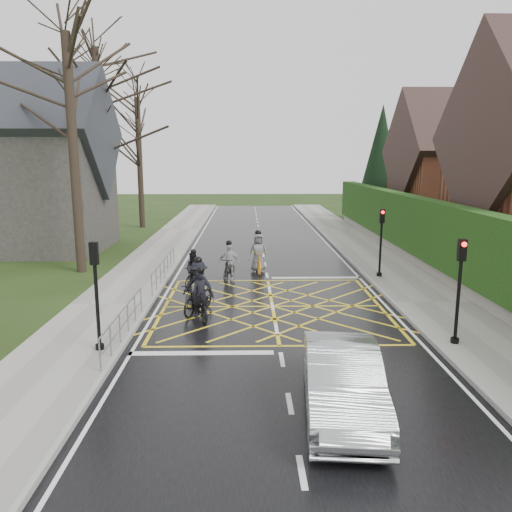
{
  "coord_description": "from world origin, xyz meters",
  "views": [
    {
      "loc": [
        -0.96,
        -17.85,
        5.43
      ],
      "look_at": [
        -0.55,
        3.19,
        1.3
      ],
      "focal_mm": 35.0,
      "sensor_mm": 36.0,
      "label": 1
    }
  ],
  "objects_px": {
    "cyclist_lead": "(258,258)",
    "cyclist_front": "(229,266)",
    "cyclist_rear": "(201,302)",
    "cyclist_mid": "(199,292)",
    "car": "(342,380)",
    "cyclist_back": "(194,273)"
  },
  "relations": [
    {
      "from": "cyclist_mid",
      "to": "cyclist_lead",
      "type": "xyz_separation_m",
      "value": [
        2.27,
        6.42,
        -0.03
      ]
    },
    {
      "from": "cyclist_mid",
      "to": "cyclist_front",
      "type": "height_order",
      "value": "cyclist_mid"
    },
    {
      "from": "cyclist_rear",
      "to": "car",
      "type": "relative_size",
      "value": 0.44
    },
    {
      "from": "cyclist_mid",
      "to": "cyclist_lead",
      "type": "relative_size",
      "value": 1.02
    },
    {
      "from": "cyclist_mid",
      "to": "cyclist_front",
      "type": "relative_size",
      "value": 1.16
    },
    {
      "from": "cyclist_rear",
      "to": "cyclist_mid",
      "type": "xyz_separation_m",
      "value": [
        -0.15,
        0.71,
        0.15
      ]
    },
    {
      "from": "cyclist_rear",
      "to": "car",
      "type": "xyz_separation_m",
      "value": [
        3.62,
        -6.52,
        0.15
      ]
    },
    {
      "from": "cyclist_back",
      "to": "cyclist_mid",
      "type": "height_order",
      "value": "cyclist_mid"
    },
    {
      "from": "cyclist_lead",
      "to": "cyclist_front",
      "type": "bearing_deg",
      "value": -133.49
    },
    {
      "from": "cyclist_back",
      "to": "cyclist_front",
      "type": "bearing_deg",
      "value": 59.92
    },
    {
      "from": "cyclist_mid",
      "to": "cyclist_front",
      "type": "xyz_separation_m",
      "value": [
        0.93,
        4.71,
        -0.07
      ]
    },
    {
      "from": "cyclist_front",
      "to": "car",
      "type": "distance_m",
      "value": 12.28
    },
    {
      "from": "car",
      "to": "cyclist_rear",
      "type": "bearing_deg",
      "value": 124.04
    },
    {
      "from": "cyclist_front",
      "to": "cyclist_lead",
      "type": "distance_m",
      "value": 2.18
    },
    {
      "from": "cyclist_back",
      "to": "cyclist_mid",
      "type": "bearing_deg",
      "value": -62.39
    },
    {
      "from": "cyclist_back",
      "to": "cyclist_front",
      "type": "height_order",
      "value": "cyclist_front"
    },
    {
      "from": "cyclist_lead",
      "to": "car",
      "type": "relative_size",
      "value": 0.49
    },
    {
      "from": "cyclist_rear",
      "to": "cyclist_back",
      "type": "distance_m",
      "value": 4.2
    },
    {
      "from": "cyclist_mid",
      "to": "car",
      "type": "distance_m",
      "value": 8.16
    },
    {
      "from": "cyclist_rear",
      "to": "cyclist_lead",
      "type": "height_order",
      "value": "cyclist_lead"
    },
    {
      "from": "cyclist_back",
      "to": "cyclist_mid",
      "type": "distance_m",
      "value": 3.48
    },
    {
      "from": "cyclist_mid",
      "to": "car",
      "type": "bearing_deg",
      "value": -40.99
    }
  ]
}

